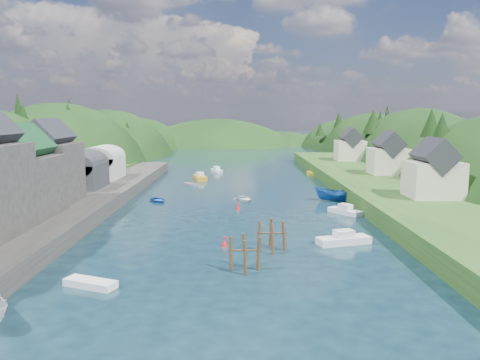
{
  "coord_description": "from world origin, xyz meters",
  "views": [
    {
      "loc": [
        -0.37,
        -42.55,
        13.92
      ],
      "look_at": [
        0.0,
        28.0,
        4.0
      ],
      "focal_mm": 35.0,
      "sensor_mm": 36.0,
      "label": 1
    }
  ],
  "objects_px": {
    "piling_cluster_near": "(245,257)",
    "channel_buoy_near": "(224,242)",
    "piling_cluster_far": "(271,238)",
    "channel_buoy_far": "(238,206)"
  },
  "relations": [
    {
      "from": "piling_cluster_near",
      "to": "channel_buoy_far",
      "type": "bearing_deg",
      "value": 91.21
    },
    {
      "from": "piling_cluster_near",
      "to": "piling_cluster_far",
      "type": "distance_m",
      "value": 6.83
    },
    {
      "from": "piling_cluster_far",
      "to": "channel_buoy_near",
      "type": "xyz_separation_m",
      "value": [
        -4.88,
        1.62,
        -0.8
      ]
    },
    {
      "from": "piling_cluster_far",
      "to": "channel_buoy_near",
      "type": "distance_m",
      "value": 5.2
    },
    {
      "from": "channel_buoy_far",
      "to": "piling_cluster_near",
      "type": "bearing_deg",
      "value": -88.79
    },
    {
      "from": "piling_cluster_near",
      "to": "channel_buoy_far",
      "type": "relative_size",
      "value": 3.39
    },
    {
      "from": "piling_cluster_far",
      "to": "channel_buoy_far",
      "type": "distance_m",
      "value": 21.43
    },
    {
      "from": "channel_buoy_far",
      "to": "piling_cluster_far",
      "type": "bearing_deg",
      "value": -80.82
    },
    {
      "from": "piling_cluster_near",
      "to": "channel_buoy_near",
      "type": "relative_size",
      "value": 3.39
    },
    {
      "from": "piling_cluster_far",
      "to": "channel_buoy_far",
      "type": "relative_size",
      "value": 3.35
    }
  ]
}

